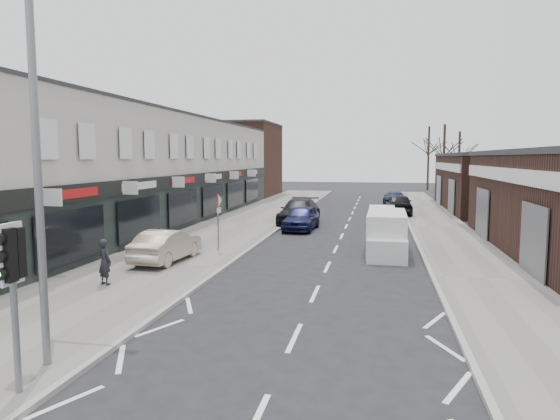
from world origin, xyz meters
The scene contains 20 objects.
ground centered at (0.00, 0.00, 0.00)m, with size 160.00×160.00×0.00m, color black.
pavement_left centered at (-6.75, 22.00, 0.06)m, with size 5.50×64.00×0.12m, color slate.
pavement_right centered at (5.75, 22.00, 0.06)m, with size 3.50×64.00×0.12m, color slate.
shop_terrace_left centered at (-13.50, 19.50, 3.55)m, with size 8.00×41.00×7.10m, color #B8B3A8.
brick_block_far centered at (-13.50, 45.00, 4.00)m, with size 8.00×10.00×8.00m, color #4C2A20.
right_unit_far centered at (12.50, 34.00, 2.25)m, with size 10.00×16.00×4.50m, color #362018.
tree_far_a centered at (9.00, 48.00, 0.00)m, with size 3.60×3.60×8.00m, color #382D26, non-canonical shape.
tree_far_b centered at (11.50, 54.00, 0.00)m, with size 3.60×3.60×7.50m, color #382D26, non-canonical shape.
tree_far_c centered at (8.50, 60.00, 0.00)m, with size 3.60×3.60×8.50m, color #382D26, non-canonical shape.
traffic_light centered at (-4.40, -2.02, 2.41)m, with size 0.28×0.60×3.10m.
street_lamp centered at (-4.53, -0.80, 4.62)m, with size 2.23×0.22×8.00m.
warning_sign centered at (-5.16, 12.00, 2.20)m, with size 0.12×0.80×2.70m.
white_van centered at (2.35, 13.35, 0.89)m, with size 1.76×4.85×1.88m.
sedan_on_pavement centered at (-6.52, 9.29, 0.78)m, with size 1.40×4.01×1.32m, color #AC9C8A.
pedestrian centered at (-6.99, 5.36, 0.89)m, with size 0.56×0.37×1.55m, color black.
parked_car_left_a centered at (-2.57, 19.95, 0.73)m, with size 1.73×4.30×1.47m, color #13173E.
parked_car_left_b centered at (-3.12, 22.66, 0.81)m, with size 2.27×5.59×1.62m, color black.
parked_car_right_a centered at (2.20, 21.90, 0.72)m, with size 1.53×4.38×1.44m, color silver.
parked_car_right_b centered at (3.50, 29.08, 0.82)m, with size 1.94×4.83×1.64m, color black.
parked_car_right_c centered at (3.44, 36.83, 0.65)m, with size 1.83×4.49×1.30m, color #162346.
Camera 1 is at (1.91, -9.57, 4.36)m, focal length 32.00 mm.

